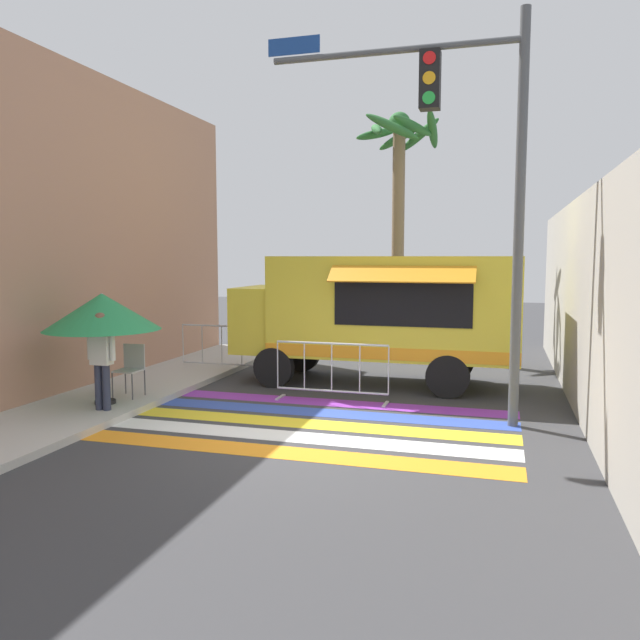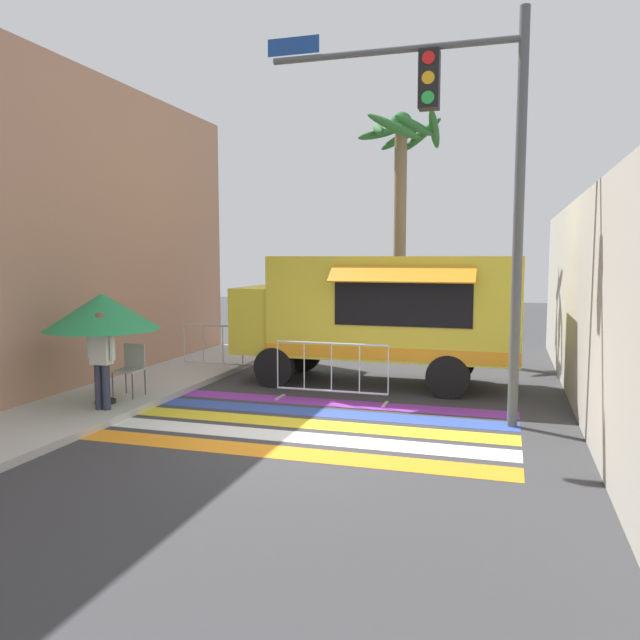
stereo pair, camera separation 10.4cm
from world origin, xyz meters
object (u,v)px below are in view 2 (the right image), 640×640
at_px(folding_chair, 131,365).
at_px(palm_tree, 402,183).
at_px(vendor_person, 101,355).
at_px(barricade_front, 331,372).
at_px(barricade_side, 223,349).
at_px(traffic_signal_pole, 468,151).
at_px(patio_umbrella, 102,312).
at_px(food_truck, 374,310).

height_order(folding_chair, palm_tree, palm_tree).
distance_m(vendor_person, barricade_front, 4.08).
height_order(vendor_person, barricade_side, vendor_person).
height_order(traffic_signal_pole, barricade_side, traffic_signal_pole).
distance_m(vendor_person, palm_tree, 9.82).
xyz_separation_m(patio_umbrella, palm_tree, (3.92, 7.93, 2.97)).
bearing_deg(barricade_front, traffic_signal_pole, -18.58).
bearing_deg(patio_umbrella, barricade_front, 25.53).
bearing_deg(folding_chair, barricade_front, 5.50).
relative_size(folding_chair, barricade_front, 0.44).
relative_size(barricade_front, palm_tree, 0.33).
xyz_separation_m(folding_chair, barricade_front, (3.57, 1.07, -0.14)).
bearing_deg(vendor_person, folding_chair, 100.45).
xyz_separation_m(traffic_signal_pole, patio_umbrella, (-6.12, -0.93, -2.60)).
xyz_separation_m(barricade_side, palm_tree, (3.50, 4.03, 4.16)).
bearing_deg(barricade_side, food_truck, -4.50).
relative_size(food_truck, folding_chair, 6.18).
bearing_deg(barricade_side, traffic_signal_pole, -27.53).
height_order(patio_umbrella, folding_chair, patio_umbrella).
bearing_deg(folding_chair, palm_tree, 51.00).
height_order(barricade_side, palm_tree, palm_tree).
xyz_separation_m(folding_chair, vendor_person, (0.15, -1.09, 0.36)).
bearing_deg(traffic_signal_pole, barricade_front, 161.42).
height_order(patio_umbrella, barricade_front, patio_umbrella).
relative_size(food_truck, vendor_person, 3.57).
distance_m(folding_chair, barricade_front, 3.73).
bearing_deg(patio_umbrella, traffic_signal_pole, 8.63).
bearing_deg(food_truck, vendor_person, -133.70).
bearing_deg(folding_chair, traffic_signal_pole, -8.83).
bearing_deg(traffic_signal_pole, patio_umbrella, -171.37).
height_order(patio_umbrella, vendor_person, patio_umbrella).
height_order(food_truck, folding_chair, food_truck).
xyz_separation_m(folding_chair, barricade_side, (0.33, 3.21, -0.15)).
relative_size(traffic_signal_pole, vendor_person, 3.90).
bearing_deg(food_truck, traffic_signal_pole, -52.86).
bearing_deg(patio_umbrella, food_truck, 41.41).
distance_m(traffic_signal_pole, vendor_person, 6.86).
distance_m(patio_umbrella, folding_chair, 1.25).
height_order(traffic_signal_pole, patio_umbrella, traffic_signal_pole).
bearing_deg(barricade_front, patio_umbrella, -154.47).
xyz_separation_m(vendor_person, barricade_front, (3.42, 2.16, -0.50)).
height_order(traffic_signal_pole, palm_tree, palm_tree).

